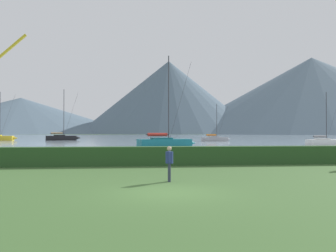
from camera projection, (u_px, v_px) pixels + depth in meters
ground_plane at (168, 193)px, 13.46m from camera, size 1000.00×1000.00×0.00m
harbor_water at (134, 137)px, 149.67m from camera, size 320.00×246.00×0.00m
hedge_line at (151, 156)px, 24.41m from camera, size 80.00×1.20×1.29m
sailboat_slip_1 at (215, 139)px, 84.89m from camera, size 7.30×2.82×9.04m
sailboat_slip_3 at (62, 137)px, 93.95m from camera, size 9.21×4.23×13.60m
sailboat_slip_4 at (324, 142)px, 61.37m from camera, size 7.17×2.90×9.24m
sailboat_slip_5 at (165, 142)px, 51.84m from camera, size 9.16×4.53×13.57m
person_standing_walker at (169, 161)px, 16.44m from camera, size 0.36×0.57×1.65m
distant_hill_west_ridge at (312, 96)px, 376.97m from camera, size 299.88×299.88×81.61m
distant_hill_central_peak at (169, 97)px, 375.54m from camera, size 189.06×189.06×77.53m
distant_hill_east_ridge at (21, 116)px, 390.68m from camera, size 258.89×258.89×39.77m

